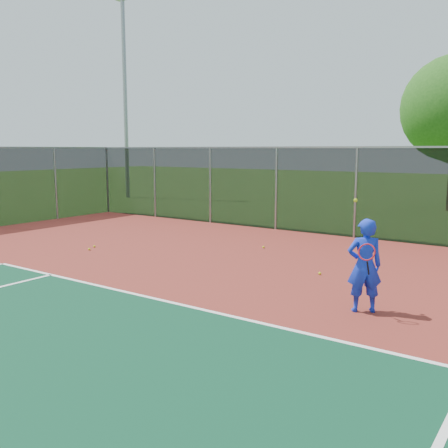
{
  "coord_description": "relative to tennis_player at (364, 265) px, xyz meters",
  "views": [
    {
      "loc": [
        2.88,
        -4.01,
        2.95
      ],
      "look_at": [
        -3.43,
        5.0,
        1.3
      ],
      "focal_mm": 40.0,
      "sensor_mm": 36.0,
      "label": 1
    }
  ],
  "objects": [
    {
      "name": "ground",
      "position": [
        0.08,
        -4.63,
        -0.88
      ],
      "size": [
        120.0,
        120.0,
        0.0
      ],
      "primitive_type": "plane",
      "color": "#315F1B",
      "rests_on": "ground"
    },
    {
      "name": "tennis_player",
      "position": [
        0.0,
        0.0,
        0.0
      ],
      "size": [
        0.75,
        0.76,
        2.05
      ],
      "color": "#162FD0",
      "rests_on": "court_apron"
    },
    {
      "name": "practice_ball_3",
      "position": [
        -4.47,
        4.03,
        -0.83
      ],
      "size": [
        0.07,
        0.07,
        0.07
      ],
      "primitive_type": "sphere",
      "color": "#BFCA17",
      "rests_on": "court_apron"
    },
    {
      "name": "practice_ball_1",
      "position": [
        -8.5,
        0.83,
        -0.83
      ],
      "size": [
        0.07,
        0.07,
        0.07
      ],
      "primitive_type": "sphere",
      "color": "#BFCA17",
      "rests_on": "court_apron"
    },
    {
      "name": "floodlight_nw",
      "position": [
        -19.54,
        13.13,
        5.86
      ],
      "size": [
        0.9,
        0.4,
        11.94
      ],
      "color": "gray",
      "rests_on": "ground"
    },
    {
      "name": "court_apron",
      "position": [
        0.08,
        -2.63,
        -0.87
      ],
      "size": [
        30.0,
        20.0,
        0.02
      ],
      "primitive_type": "cube",
      "color": "maroon",
      "rests_on": "ground"
    },
    {
      "name": "practice_ball_4",
      "position": [
        -8.7,
        1.19,
        -0.83
      ],
      "size": [
        0.07,
        0.07,
        0.07
      ],
      "primitive_type": "sphere",
      "color": "#BFCA17",
      "rests_on": "court_apron"
    },
    {
      "name": "practice_ball_2",
      "position": [
        -1.76,
        2.04,
        -0.83
      ],
      "size": [
        0.07,
        0.07,
        0.07
      ],
      "primitive_type": "sphere",
      "color": "#BFCA17",
      "rests_on": "court_apron"
    }
  ]
}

